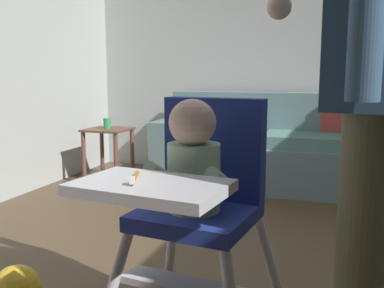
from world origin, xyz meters
The scene contains 6 objects.
wall_far centered at (0.00, 2.58, 1.33)m, with size 5.48×0.06×2.66m, color #B5B9B6.
couch centered at (-0.41, 2.06, 0.33)m, with size 1.98×0.86×0.86m.
high_chair centered at (-0.19, -0.71, 0.67)m, with size 0.67×0.78×0.96m.
adult_standing centered at (0.32, -0.82, 0.98)m, with size 0.51×0.56×1.73m.
side_table centered at (-1.86, 1.68, 0.38)m, with size 0.40×0.40×0.52m.
sippy_cup centered at (-1.87, 1.68, 0.57)m, with size 0.07×0.07×0.10m, color green.
Camera 1 is at (0.23, -2.04, 1.03)m, focal length 40.97 mm.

